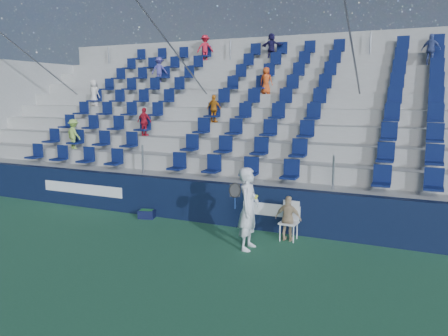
% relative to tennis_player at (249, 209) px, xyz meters
% --- Properties ---
extents(ground, '(70.00, 70.00, 0.00)m').
position_rel_tennis_player_xyz_m(ground, '(-1.41, -1.53, -0.99)').
color(ground, '#2A6343').
rests_on(ground, ground).
extents(sponsor_wall, '(24.00, 0.32, 1.20)m').
position_rel_tennis_player_xyz_m(sponsor_wall, '(-1.41, 1.62, -0.39)').
color(sponsor_wall, '#0D1732').
rests_on(sponsor_wall, ground).
extents(grandstand, '(24.00, 8.17, 6.63)m').
position_rel_tennis_player_xyz_m(grandstand, '(-1.41, 6.71, 1.14)').
color(grandstand, '#A4A49F').
rests_on(grandstand, ground).
extents(tennis_player, '(0.69, 0.74, 1.99)m').
position_rel_tennis_player_xyz_m(tennis_player, '(0.00, 0.00, 0.00)').
color(tennis_player, silver).
rests_on(tennis_player, ground).
extents(line_judge_chair, '(0.46, 0.47, 0.99)m').
position_rel_tennis_player_xyz_m(line_judge_chair, '(0.71, 1.12, -0.43)').
color(line_judge_chair, white).
rests_on(line_judge_chair, ground).
extents(line_judge, '(0.69, 0.31, 1.16)m').
position_rel_tennis_player_xyz_m(line_judge, '(0.71, 0.97, -0.41)').
color(line_judge, tan).
rests_on(line_judge, ground).
extents(ball_bin, '(0.53, 0.42, 0.26)m').
position_rel_tennis_player_xyz_m(ball_bin, '(-3.74, 1.22, -0.85)').
color(ball_bin, black).
rests_on(ball_bin, ground).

